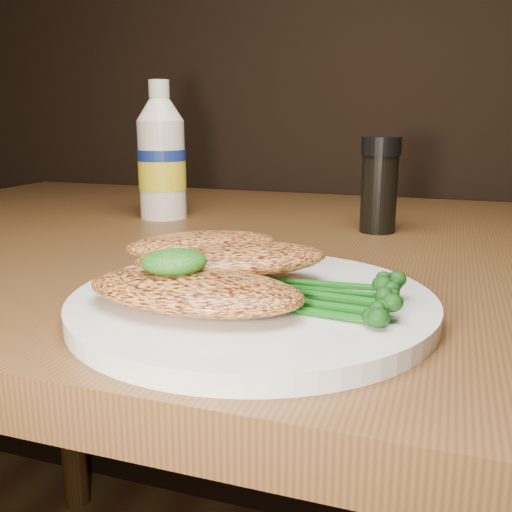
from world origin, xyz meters
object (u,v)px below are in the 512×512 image
(dining_table, at_px, (241,503))
(mayo_bottle, at_px, (161,151))
(pepper_grinder, at_px, (379,185))
(plate, at_px, (253,303))

(dining_table, bearing_deg, mayo_bottle, 150.14)
(pepper_grinder, bearing_deg, dining_table, -153.18)
(mayo_bottle, height_order, pepper_grinder, mayo_bottle)
(dining_table, relative_size, plate, 4.44)
(dining_table, distance_m, plate, 0.47)
(dining_table, bearing_deg, pepper_grinder, 26.82)
(dining_table, xyz_separation_m, mayo_bottle, (-0.15, 0.08, 0.47))
(mayo_bottle, bearing_deg, pepper_grinder, -1.01)
(plate, bearing_deg, pepper_grinder, 81.54)
(dining_table, height_order, pepper_grinder, pepper_grinder)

